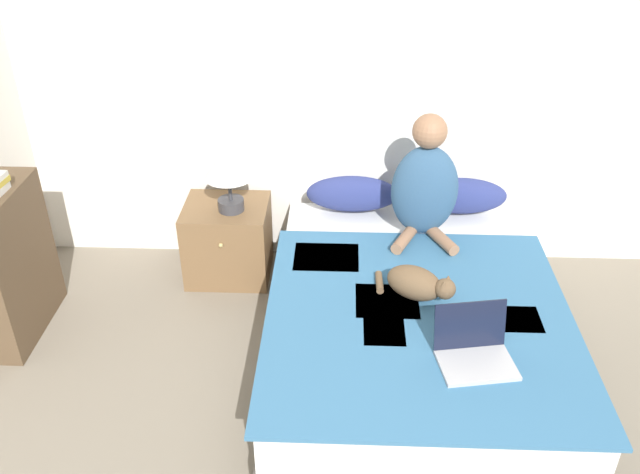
{
  "coord_description": "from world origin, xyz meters",
  "views": [
    {
      "loc": [
        -0.4,
        -0.69,
        2.58
      ],
      "look_at": [
        -0.51,
        2.22,
        0.79
      ],
      "focal_mm": 38.0,
      "sensor_mm": 36.0,
      "label": 1
    }
  ],
  "objects": [
    {
      "name": "table_lamp",
      "position": [
        -1.1,
        2.99,
        0.81
      ],
      "size": [
        0.3,
        0.3,
        0.43
      ],
      "color": "#38383D",
      "rests_on": "nightstand"
    },
    {
      "name": "bookshelf",
      "position": [
        -2.29,
        2.41,
        0.45
      ],
      "size": [
        0.25,
        0.68,
        0.9
      ],
      "color": "brown",
      "rests_on": "ground_plane"
    },
    {
      "name": "laptop_open",
      "position": [
        0.22,
        1.73,
        0.5
      ],
      "size": [
        0.39,
        0.34,
        0.25
      ],
      "rotation": [
        0.0,
        0.0,
        0.17
      ],
      "color": "#B7B7BC",
      "rests_on": "bed"
    },
    {
      "name": "nightstand",
      "position": [
        -1.14,
        3.03,
        0.25
      ],
      "size": [
        0.53,
        0.48,
        0.51
      ],
      "color": "brown",
      "rests_on": "ground_plane"
    },
    {
      "name": "person_sitting",
      "position": [
        0.08,
        2.87,
        0.77
      ],
      "size": [
        0.4,
        0.39,
        0.76
      ],
      "color": "#33567A",
      "rests_on": "bed"
    },
    {
      "name": "wall_back",
      "position": [
        0.0,
        3.33,
        1.27
      ],
      "size": [
        5.89,
        0.05,
        2.55
      ],
      "color": "white",
      "rests_on": "ground_plane"
    },
    {
      "name": "bed",
      "position": [
        0.0,
        2.23,
        0.22
      ],
      "size": [
        1.56,
        2.06,
        0.44
      ],
      "color": "#4C4742",
      "rests_on": "ground_plane"
    },
    {
      "name": "pillow_near",
      "position": [
        -0.34,
        3.14,
        0.56
      ],
      "size": [
        0.59,
        0.2,
        0.23
      ],
      "color": "navy",
      "rests_on": "bed"
    },
    {
      "name": "pillow_far",
      "position": [
        0.34,
        3.14,
        0.56
      ],
      "size": [
        0.59,
        0.2,
        0.23
      ],
      "color": "navy",
      "rests_on": "bed"
    },
    {
      "name": "cat_tabby",
      "position": [
        -0.0,
        2.2,
        0.53
      ],
      "size": [
        0.4,
        0.33,
        0.18
      ],
      "rotation": [
        0.0,
        0.0,
        -0.5
      ],
      "color": "brown",
      "rests_on": "bed"
    }
  ]
}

